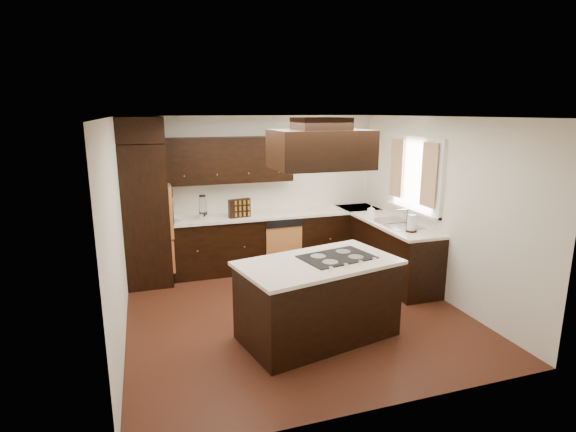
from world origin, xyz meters
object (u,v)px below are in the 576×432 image
object	(u,v)px
oven_column	(146,215)
island	(318,301)
range_hood	(320,149)
spice_rack	(239,208)

from	to	relation	value
oven_column	island	bearing A→B (deg)	-52.99
range_hood	spice_rack	distance (m)	2.54
range_hood	spice_rack	bearing A→B (deg)	101.43
range_hood	oven_column	bearing A→B (deg)	129.74
oven_column	range_hood	world-z (taller)	range_hood
oven_column	spice_rack	xyz separation A→B (m)	(1.42, -0.01, 0.01)
oven_column	island	size ratio (longest dim) A/B	1.24
oven_column	spice_rack	world-z (taller)	oven_column
oven_column	range_hood	size ratio (longest dim) A/B	2.02
island	range_hood	bearing A→B (deg)	54.65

